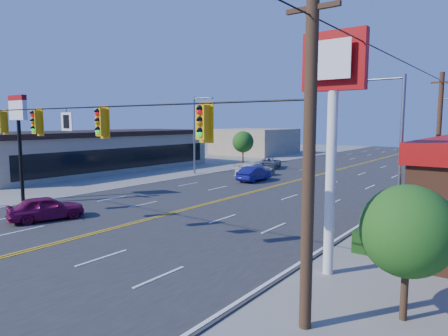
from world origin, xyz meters
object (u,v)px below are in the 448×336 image
Objects in this scene: signal_span at (50,135)px; car_magenta at (46,209)px; kfc_pylon at (333,104)px; pizza_hut_sign at (19,126)px; car_silver at (270,163)px; car_blue at (254,174)px; car_white at (256,170)px.

signal_span reaches higher than car_magenta.
signal_span reaches higher than kfc_pylon.
kfc_pylon is at bearing 19.78° from signal_span.
kfc_pylon reaches higher than pizza_hut_sign.
car_magenta is (-4.28, 2.00, -4.21)m from signal_span.
car_magenta reaches higher than car_silver.
kfc_pylon is (11.12, 4.00, 1.16)m from signal_span.
pizza_hut_sign is 19.38m from car_blue.
car_white is at bearing -71.11° from car_magenta.
car_magenta is 21.81m from car_white.
car_silver is (-4.06, 9.74, -0.03)m from car_blue.
kfc_pylon is 2.10× the size of car_blue.
signal_span reaches higher than pizza_hut_sign.
kfc_pylon is at bearing 139.72° from car_white.
car_magenta is 0.86× the size of car_silver.
kfc_pylon is 1.85× the size of car_white.
signal_span is 11.87m from kfc_pylon.
pizza_hut_sign reaches higher than car_silver.
car_silver is at bearing 81.65° from pizza_hut_sign.
car_blue is (-14.01, 17.07, -5.38)m from kfc_pylon.
car_white is at bearing 100.61° from signal_span.
car_silver is (-2.66, 28.81, -0.04)m from car_magenta.
pizza_hut_sign reaches higher than car_white.
car_white is (-1.57, 2.73, 0.00)m from car_blue.
pizza_hut_sign is 21.30m from car_white.
kfc_pylon is 1.87× the size of car_silver.
pizza_hut_sign is 27.48m from car_silver.
car_silver is (-18.07, 26.81, -5.41)m from kfc_pylon.
kfc_pylon is 16.44m from car_magenta.
car_magenta is at bearing 154.97° from signal_span.
signal_span is 31.87m from car_silver.
pizza_hut_sign is 1.69× the size of car_blue.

